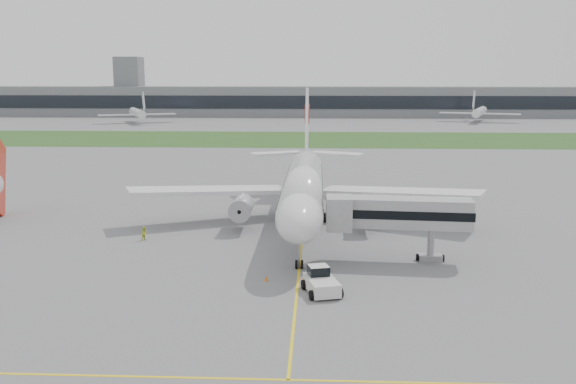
{
  "coord_description": "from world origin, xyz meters",
  "views": [
    {
      "loc": [
        1.87,
        -79.86,
        20.24
      ],
      "look_at": [
        -1.99,
        2.0,
        5.02
      ],
      "focal_mm": 40.0,
      "sensor_mm": 36.0,
      "label": 1
    }
  ],
  "objects_px": {
    "pushback_tug": "(321,281)",
    "ground_crew_near": "(315,276)",
    "jet_bridge": "(394,214)",
    "airliner": "(304,184)"
  },
  "relations": [
    {
      "from": "airliner",
      "to": "pushback_tug",
      "type": "distance_m",
      "value": 27.69
    },
    {
      "from": "pushback_tug",
      "to": "jet_bridge",
      "type": "height_order",
      "value": "jet_bridge"
    },
    {
      "from": "jet_bridge",
      "to": "ground_crew_near",
      "type": "distance_m",
      "value": 12.77
    },
    {
      "from": "jet_bridge",
      "to": "ground_crew_near",
      "type": "relative_size",
      "value": 8.2
    },
    {
      "from": "airliner",
      "to": "jet_bridge",
      "type": "height_order",
      "value": "airliner"
    },
    {
      "from": "airliner",
      "to": "ground_crew_near",
      "type": "relative_size",
      "value": 28.06
    },
    {
      "from": "pushback_tug",
      "to": "ground_crew_near",
      "type": "distance_m",
      "value": 2.02
    },
    {
      "from": "jet_bridge",
      "to": "ground_crew_near",
      "type": "bearing_deg",
      "value": -129.69
    },
    {
      "from": "airliner",
      "to": "pushback_tug",
      "type": "bearing_deg",
      "value": -85.3
    },
    {
      "from": "airliner",
      "to": "pushback_tug",
      "type": "xyz_separation_m",
      "value": [
        2.24,
        -27.22,
        -4.59
      ]
    }
  ]
}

